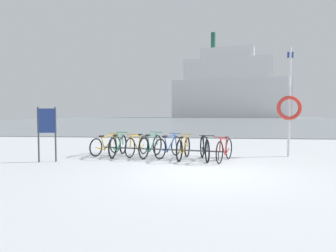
# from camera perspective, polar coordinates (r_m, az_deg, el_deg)

# --- Properties ---
(ground) EXTENTS (80.00, 132.00, 0.08)m
(ground) POSITION_cam_1_polar(r_m,az_deg,el_deg) (61.15, 5.70, 1.18)
(ground) COLOR silver
(bike_rack) EXTENTS (4.27, 0.89, 0.31)m
(bike_rack) POSITION_cam_1_polar(r_m,az_deg,el_deg) (9.73, -1.47, -4.75)
(bike_rack) COLOR #4C5156
(bike_rack) RESTS_ON ground
(bicycle_0) EXTENTS (0.73, 1.59, 0.76)m
(bicycle_0) POSITION_cam_1_polar(r_m,az_deg,el_deg) (10.63, -12.27, -3.78)
(bicycle_0) COLOR black
(bicycle_0) RESTS_ON ground
(bicycle_1) EXTENTS (0.46, 1.75, 0.82)m
(bicycle_1) POSITION_cam_1_polar(r_m,az_deg,el_deg) (10.20, -9.95, -3.88)
(bicycle_1) COLOR black
(bicycle_1) RESTS_ON ground
(bicycle_2) EXTENTS (0.61, 1.66, 0.81)m
(bicycle_2) POSITION_cam_1_polar(r_m,az_deg,el_deg) (10.14, -6.17, -3.91)
(bicycle_2) COLOR black
(bicycle_2) RESTS_ON ground
(bicycle_3) EXTENTS (0.64, 1.70, 0.85)m
(bicycle_3) POSITION_cam_1_polar(r_m,az_deg,el_deg) (9.84, -3.43, -4.02)
(bicycle_3) COLOR black
(bicycle_3) RESTS_ON ground
(bicycle_4) EXTENTS (0.82, 1.56, 0.81)m
(bicycle_4) POSITION_cam_1_polar(r_m,az_deg,el_deg) (9.77, 0.13, -4.15)
(bicycle_4) COLOR black
(bicycle_4) RESTS_ON ground
(bicycle_5) EXTENTS (0.52, 1.67, 0.81)m
(bicycle_5) POSITION_cam_1_polar(r_m,az_deg,el_deg) (9.37, 3.11, -4.46)
(bicycle_5) COLOR black
(bicycle_5) RESTS_ON ground
(bicycle_6) EXTENTS (0.46, 1.72, 0.83)m
(bicycle_6) POSITION_cam_1_polar(r_m,az_deg,el_deg) (9.27, 7.32, -4.48)
(bicycle_6) COLOR black
(bicycle_6) RESTS_ON ground
(bicycle_7) EXTENTS (0.71, 1.57, 0.80)m
(bicycle_7) POSITION_cam_1_polar(r_m,az_deg,el_deg) (9.14, 11.22, -4.67)
(bicycle_7) COLOR black
(bicycle_7) RESTS_ON ground
(info_sign) EXTENTS (0.54, 0.20, 1.71)m
(info_sign) POSITION_cam_1_polar(r_m,az_deg,el_deg) (9.55, -23.06, 0.12)
(info_sign) COLOR #33383D
(info_sign) RESTS_ON ground
(rescue_post) EXTENTS (0.85, 0.13, 3.77)m
(rescue_post) POSITION_cam_1_polar(r_m,az_deg,el_deg) (10.75, 23.09, 3.74)
(rescue_post) COLOR silver
(rescue_post) RESTS_ON ground
(ferry_ship) EXTENTS (38.24, 16.60, 28.02)m
(ferry_ship) POSITION_cam_1_polar(r_m,az_deg,el_deg) (96.26, 12.10, 7.29)
(ferry_ship) COLOR white
(ferry_ship) RESTS_ON ground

